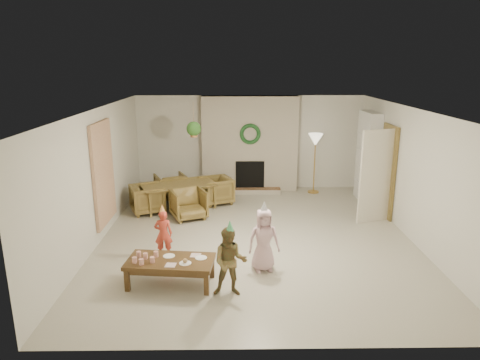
{
  "coord_description": "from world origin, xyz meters",
  "views": [
    {
      "loc": [
        -0.42,
        -7.99,
        3.33
      ],
      "look_at": [
        -0.3,
        0.4,
        1.05
      ],
      "focal_mm": 32.47,
      "sensor_mm": 36.0,
      "label": 1
    }
  ],
  "objects_px": {
    "dining_chair_far": "(171,187)",
    "child_red": "(163,234)",
    "dining_chair_near": "(189,204)",
    "coffee_table_top": "(170,262)",
    "dining_chair_right": "(216,190)",
    "dining_chair_left": "(148,199)",
    "child_plaid": "(230,262)",
    "child_pink": "(264,240)",
    "dining_table": "(179,196)"
  },
  "relations": [
    {
      "from": "child_red",
      "to": "child_plaid",
      "type": "distance_m",
      "value": 1.77
    },
    {
      "from": "dining_chair_right",
      "to": "coffee_table_top",
      "type": "xyz_separation_m",
      "value": [
        -0.54,
        -3.99,
        0.05
      ]
    },
    {
      "from": "dining_table",
      "to": "dining_chair_near",
      "type": "height_order",
      "value": "dining_chair_near"
    },
    {
      "from": "dining_chair_far",
      "to": "dining_table",
      "type": "bearing_deg",
      "value": 90.0
    },
    {
      "from": "child_red",
      "to": "child_plaid",
      "type": "relative_size",
      "value": 0.82
    },
    {
      "from": "dining_chair_left",
      "to": "coffee_table_top",
      "type": "xyz_separation_m",
      "value": [
        0.99,
        -3.34,
        0.05
      ]
    },
    {
      "from": "dining_chair_far",
      "to": "dining_chair_left",
      "type": "xyz_separation_m",
      "value": [
        -0.39,
        -0.97,
        0.0
      ]
    },
    {
      "from": "dining_chair_far",
      "to": "child_red",
      "type": "xyz_separation_m",
      "value": [
        0.34,
        -3.32,
        0.1
      ]
    },
    {
      "from": "coffee_table_top",
      "to": "dining_chair_far",
      "type": "bearing_deg",
      "value": 103.92
    },
    {
      "from": "child_pink",
      "to": "dining_chair_right",
      "type": "bearing_deg",
      "value": 95.63
    },
    {
      "from": "dining_chair_right",
      "to": "coffee_table_top",
      "type": "relative_size",
      "value": 0.54
    },
    {
      "from": "dining_chair_right",
      "to": "child_plaid",
      "type": "relative_size",
      "value": 0.69
    },
    {
      "from": "coffee_table_top",
      "to": "child_plaid",
      "type": "height_order",
      "value": "child_plaid"
    },
    {
      "from": "dining_chair_far",
      "to": "dining_chair_right",
      "type": "relative_size",
      "value": 1.0
    },
    {
      "from": "child_pink",
      "to": "coffee_table_top",
      "type": "bearing_deg",
      "value": -171.37
    },
    {
      "from": "dining_chair_near",
      "to": "child_plaid",
      "type": "distance_m",
      "value": 3.42
    },
    {
      "from": "coffee_table_top",
      "to": "child_plaid",
      "type": "relative_size",
      "value": 1.27
    },
    {
      "from": "dining_chair_near",
      "to": "coffee_table_top",
      "type": "bearing_deg",
      "value": -112.69
    },
    {
      "from": "dining_chair_near",
      "to": "dining_chair_left",
      "type": "bearing_deg",
      "value": 135.0
    },
    {
      "from": "dining_chair_near",
      "to": "coffee_table_top",
      "type": "distance_m",
      "value": 2.95
    },
    {
      "from": "dining_table",
      "to": "dining_chair_right",
      "type": "xyz_separation_m",
      "value": [
        0.85,
        0.36,
        0.03
      ]
    },
    {
      "from": "dining_chair_left",
      "to": "dining_chair_right",
      "type": "height_order",
      "value": "same"
    },
    {
      "from": "dining_chair_near",
      "to": "dining_chair_right",
      "type": "relative_size",
      "value": 1.0
    },
    {
      "from": "child_plaid",
      "to": "child_pink",
      "type": "relative_size",
      "value": 0.99
    },
    {
      "from": "child_plaid",
      "to": "dining_table",
      "type": "bearing_deg",
      "value": 109.52
    },
    {
      "from": "dining_chair_left",
      "to": "dining_chair_near",
      "type": "bearing_deg",
      "value": -135.0
    },
    {
      "from": "coffee_table_top",
      "to": "child_red",
      "type": "distance_m",
      "value": 1.03
    },
    {
      "from": "child_pink",
      "to": "dining_table",
      "type": "bearing_deg",
      "value": 110.25
    },
    {
      "from": "dining_chair_far",
      "to": "child_plaid",
      "type": "xyz_separation_m",
      "value": [
        1.52,
        -4.64,
        0.19
      ]
    },
    {
      "from": "dining_table",
      "to": "dining_chair_far",
      "type": "relative_size",
      "value": 2.34
    },
    {
      "from": "dining_chair_near",
      "to": "dining_chair_far",
      "type": "bearing_deg",
      "value": 90.0
    },
    {
      "from": "dining_chair_near",
      "to": "dining_chair_right",
      "type": "height_order",
      "value": "same"
    },
    {
      "from": "dining_chair_far",
      "to": "coffee_table_top",
      "type": "xyz_separation_m",
      "value": [
        0.6,
        -4.31,
        0.05
      ]
    },
    {
      "from": "dining_chair_right",
      "to": "child_pink",
      "type": "xyz_separation_m",
      "value": [
        0.92,
        -3.53,
        0.2
      ]
    },
    {
      "from": "dining_chair_near",
      "to": "coffee_table_top",
      "type": "height_order",
      "value": "dining_chair_near"
    },
    {
      "from": "child_red",
      "to": "dining_chair_near",
      "type": "bearing_deg",
      "value": -100.93
    },
    {
      "from": "dining_table",
      "to": "dining_chair_near",
      "type": "xyz_separation_m",
      "value": [
        0.29,
        -0.68,
        0.03
      ]
    },
    {
      "from": "dining_chair_right",
      "to": "child_red",
      "type": "relative_size",
      "value": 0.84
    },
    {
      "from": "dining_chair_far",
      "to": "dining_chair_left",
      "type": "height_order",
      "value": "same"
    },
    {
      "from": "child_pink",
      "to": "dining_chair_left",
      "type": "bearing_deg",
      "value": 121.48
    },
    {
      "from": "coffee_table_top",
      "to": "child_red",
      "type": "bearing_deg",
      "value": 110.7
    },
    {
      "from": "dining_chair_far",
      "to": "dining_chair_right",
      "type": "distance_m",
      "value": 1.19
    },
    {
      "from": "dining_chair_near",
      "to": "child_plaid",
      "type": "relative_size",
      "value": 0.69
    },
    {
      "from": "dining_chair_near",
      "to": "coffee_table_top",
      "type": "relative_size",
      "value": 0.54
    },
    {
      "from": "child_red",
      "to": "dining_table",
      "type": "bearing_deg",
      "value": -92.86
    },
    {
      "from": "dining_chair_near",
      "to": "child_red",
      "type": "xyz_separation_m",
      "value": [
        -0.24,
        -1.96,
        0.1
      ]
    },
    {
      "from": "dining_chair_far",
      "to": "child_plaid",
      "type": "distance_m",
      "value": 4.89
    },
    {
      "from": "dining_table",
      "to": "coffee_table_top",
      "type": "height_order",
      "value": "dining_table"
    },
    {
      "from": "dining_chair_near",
      "to": "dining_chair_right",
      "type": "distance_m",
      "value": 1.19
    },
    {
      "from": "dining_chair_left",
      "to": "child_plaid",
      "type": "height_order",
      "value": "child_plaid"
    }
  ]
}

